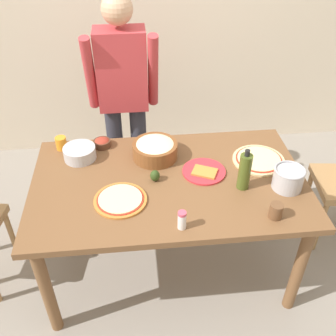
{
  "coord_description": "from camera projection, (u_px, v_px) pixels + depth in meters",
  "views": [
    {
      "loc": [
        -0.19,
        -1.75,
        2.2
      ],
      "look_at": [
        0.0,
        0.05,
        0.81
      ],
      "focal_mm": 41.65,
      "sensor_mm": 36.0,
      "label": 1
    }
  ],
  "objects": [
    {
      "name": "cup_small_brown",
      "position": [
        276.0,
        211.0,
        2.01
      ],
      "size": [
        0.07,
        0.07,
        0.08
      ],
      "primitive_type": "cylinder",
      "color": "brown",
      "rests_on": "dining_table"
    },
    {
      "name": "pizza_raw_on_board",
      "position": [
        259.0,
        160.0,
        2.42
      ],
      "size": [
        0.32,
        0.32,
        0.02
      ],
      "color": "beige",
      "rests_on": "dining_table"
    },
    {
      "name": "popcorn_bowl",
      "position": [
        155.0,
        149.0,
        2.42
      ],
      "size": [
        0.28,
        0.28,
        0.11
      ],
      "color": "brown",
      "rests_on": "dining_table"
    },
    {
      "name": "small_sauce_bowl",
      "position": [
        102.0,
        143.0,
        2.54
      ],
      "size": [
        0.11,
        0.11,
        0.06
      ],
      "color": "#4C2D1E",
      "rests_on": "dining_table"
    },
    {
      "name": "plate_with_slice",
      "position": [
        204.0,
        171.0,
        2.33
      ],
      "size": [
        0.26,
        0.26,
        0.02
      ],
      "color": "red",
      "rests_on": "dining_table"
    },
    {
      "name": "dining_table",
      "position": [
        169.0,
        192.0,
        2.33
      ],
      "size": [
        1.6,
        0.96,
        0.76
      ],
      "color": "brown",
      "rests_on": "ground"
    },
    {
      "name": "person_cook",
      "position": [
        124.0,
        95.0,
        2.74
      ],
      "size": [
        0.49,
        0.25,
        1.62
      ],
      "color": "#2D2D38",
      "rests_on": "ground"
    },
    {
      "name": "salt_shaker",
      "position": [
        182.0,
        220.0,
        1.94
      ],
      "size": [
        0.04,
        0.04,
        0.11
      ],
      "color": "white",
      "rests_on": "dining_table"
    },
    {
      "name": "pizza_cooked_on_tray",
      "position": [
        120.0,
        200.0,
        2.13
      ],
      "size": [
        0.29,
        0.29,
        0.02
      ],
      "color": "#C67A33",
      "rests_on": "dining_table"
    },
    {
      "name": "mixing_bowl_steel",
      "position": [
        80.0,
        153.0,
        2.42
      ],
      "size": [
        0.2,
        0.2,
        0.08
      ],
      "color": "#B7B7BC",
      "rests_on": "dining_table"
    },
    {
      "name": "steel_pot",
      "position": [
        288.0,
        178.0,
        2.18
      ],
      "size": [
        0.17,
        0.17,
        0.13
      ],
      "color": "#B7B7BC",
      "rests_on": "dining_table"
    },
    {
      "name": "avocado",
      "position": [
        155.0,
        176.0,
        2.25
      ],
      "size": [
        0.06,
        0.06,
        0.07
      ],
      "primitive_type": "ellipsoid",
      "color": "#2D4219",
      "rests_on": "dining_table"
    },
    {
      "name": "ground",
      "position": [
        169.0,
        263.0,
        2.74
      ],
      "size": [
        8.0,
        8.0,
        0.0
      ],
      "primitive_type": "plane",
      "color": "gray"
    },
    {
      "name": "wall_back",
      "position": [
        149.0,
        7.0,
        3.21
      ],
      "size": [
        5.6,
        0.1,
        2.6
      ],
      "primitive_type": "cube",
      "color": "beige",
      "rests_on": "ground"
    },
    {
      "name": "cup_orange",
      "position": [
        61.0,
        143.0,
        2.51
      ],
      "size": [
        0.07,
        0.07,
        0.08
      ],
      "primitive_type": "cylinder",
      "color": "orange",
      "rests_on": "dining_table"
    },
    {
      "name": "olive_oil_bottle",
      "position": [
        245.0,
        171.0,
        2.16
      ],
      "size": [
        0.07,
        0.07,
        0.26
      ],
      "color": "#47561E",
      "rests_on": "dining_table"
    }
  ]
}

